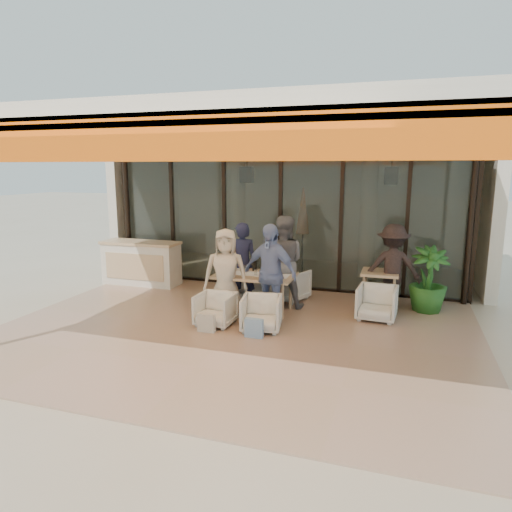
{
  "coord_description": "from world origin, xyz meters",
  "views": [
    {
      "loc": [
        2.6,
        -6.86,
        2.74
      ],
      "look_at": [
        0.1,
        0.9,
        1.15
      ],
      "focal_mm": 32.0,
      "sensor_mm": 36.0,
      "label": 1
    }
  ],
  "objects_px": {
    "chair_far_left": "(250,283)",
    "chair_near_right": "(261,312)",
    "diner_grey": "(283,262)",
    "diner_periwinkle": "(270,273)",
    "standing_woman": "(392,267)",
    "side_table": "(380,277)",
    "side_chair": "(377,301)",
    "diner_cream": "(226,273)",
    "chair_near_left": "(216,308)",
    "diner_navy": "(242,263)",
    "potted_palm": "(428,280)",
    "host_counter": "(141,263)",
    "chair_far_right": "(288,283)",
    "dining_table": "(255,277)"
  },
  "relations": [
    {
      "from": "chair_far_left",
      "to": "chair_near_right",
      "type": "height_order",
      "value": "chair_near_right"
    },
    {
      "from": "diner_grey",
      "to": "diner_periwinkle",
      "type": "height_order",
      "value": "diner_grey"
    },
    {
      "from": "diner_periwinkle",
      "to": "standing_woman",
      "type": "bearing_deg",
      "value": 50.9
    },
    {
      "from": "chair_far_left",
      "to": "chair_near_right",
      "type": "xyz_separation_m",
      "value": [
        0.84,
        -1.9,
        0.04
      ]
    },
    {
      "from": "side_table",
      "to": "side_chair",
      "type": "height_order",
      "value": "side_table"
    },
    {
      "from": "diner_cream",
      "to": "standing_woman",
      "type": "relative_size",
      "value": 0.99
    },
    {
      "from": "chair_far_left",
      "to": "side_chair",
      "type": "relative_size",
      "value": 0.84
    },
    {
      "from": "chair_near_left",
      "to": "side_chair",
      "type": "height_order",
      "value": "side_chair"
    },
    {
      "from": "diner_cream",
      "to": "diner_grey",
      "type": "bearing_deg",
      "value": 31.69
    },
    {
      "from": "diner_navy",
      "to": "potted_palm",
      "type": "relative_size",
      "value": 1.31
    },
    {
      "from": "diner_grey",
      "to": "side_chair",
      "type": "height_order",
      "value": "diner_grey"
    },
    {
      "from": "diner_navy",
      "to": "potted_palm",
      "type": "xyz_separation_m",
      "value": [
        3.57,
        0.55,
        -0.2
      ]
    },
    {
      "from": "host_counter",
      "to": "chair_far_right",
      "type": "relative_size",
      "value": 2.52
    },
    {
      "from": "host_counter",
      "to": "diner_periwinkle",
      "type": "height_order",
      "value": "diner_periwinkle"
    },
    {
      "from": "host_counter",
      "to": "dining_table",
      "type": "relative_size",
      "value": 1.23
    },
    {
      "from": "dining_table",
      "to": "chair_near_left",
      "type": "height_order",
      "value": "dining_table"
    },
    {
      "from": "diner_periwinkle",
      "to": "standing_woman",
      "type": "distance_m",
      "value": 2.5
    },
    {
      "from": "diner_navy",
      "to": "side_chair",
      "type": "height_order",
      "value": "diner_navy"
    },
    {
      "from": "chair_near_left",
      "to": "side_table",
      "type": "bearing_deg",
      "value": 37.11
    },
    {
      "from": "diner_periwinkle",
      "to": "side_chair",
      "type": "xyz_separation_m",
      "value": [
        1.83,
        0.67,
        -0.54
      ]
    },
    {
      "from": "chair_near_left",
      "to": "standing_woman",
      "type": "relative_size",
      "value": 0.38
    },
    {
      "from": "diner_grey",
      "to": "chair_far_left",
      "type": "bearing_deg",
      "value": -43.81
    },
    {
      "from": "chair_far_left",
      "to": "diner_periwinkle",
      "type": "xyz_separation_m",
      "value": [
        0.84,
        -1.4,
        0.6
      ]
    },
    {
      "from": "chair_far_left",
      "to": "diner_grey",
      "type": "bearing_deg",
      "value": 128.76
    },
    {
      "from": "host_counter",
      "to": "chair_far_right",
      "type": "height_order",
      "value": "host_counter"
    },
    {
      "from": "side_table",
      "to": "chair_far_right",
      "type": "bearing_deg",
      "value": -179.49
    },
    {
      "from": "chair_near_right",
      "to": "diner_periwinkle",
      "type": "height_order",
      "value": "diner_periwinkle"
    },
    {
      "from": "chair_far_right",
      "to": "chair_far_left",
      "type": "bearing_deg",
      "value": 20.66
    },
    {
      "from": "dining_table",
      "to": "chair_near_left",
      "type": "distance_m",
      "value": 1.1
    },
    {
      "from": "chair_far_right",
      "to": "side_table",
      "type": "distance_m",
      "value": 1.85
    },
    {
      "from": "chair_near_left",
      "to": "side_chair",
      "type": "relative_size",
      "value": 0.92
    },
    {
      "from": "chair_near_left",
      "to": "diner_periwinkle",
      "type": "xyz_separation_m",
      "value": [
        0.84,
        0.5,
        0.57
      ]
    },
    {
      "from": "chair_near_right",
      "to": "side_table",
      "type": "height_order",
      "value": "side_table"
    },
    {
      "from": "chair_near_right",
      "to": "diner_grey",
      "type": "height_order",
      "value": "diner_grey"
    },
    {
      "from": "chair_far_left",
      "to": "diner_grey",
      "type": "distance_m",
      "value": 1.16
    },
    {
      "from": "chair_far_right",
      "to": "diner_cream",
      "type": "height_order",
      "value": "diner_cream"
    },
    {
      "from": "diner_periwinkle",
      "to": "chair_near_right",
      "type": "bearing_deg",
      "value": -73.98
    },
    {
      "from": "chair_far_left",
      "to": "diner_periwinkle",
      "type": "distance_m",
      "value": 1.74
    },
    {
      "from": "potted_palm",
      "to": "dining_table",
      "type": "bearing_deg",
      "value": -162.48
    },
    {
      "from": "chair_near_right",
      "to": "potted_palm",
      "type": "xyz_separation_m",
      "value": [
        2.73,
        1.95,
        0.3
      ]
    },
    {
      "from": "diner_grey",
      "to": "dining_table",
      "type": "bearing_deg",
      "value": 32.96
    },
    {
      "from": "diner_navy",
      "to": "diner_grey",
      "type": "xyz_separation_m",
      "value": [
        0.84,
        0.0,
        0.08
      ]
    },
    {
      "from": "host_counter",
      "to": "potted_palm",
      "type": "xyz_separation_m",
      "value": [
        6.33,
        -0.14,
        0.11
      ]
    },
    {
      "from": "side_table",
      "to": "potted_palm",
      "type": "height_order",
      "value": "potted_palm"
    },
    {
      "from": "chair_near_right",
      "to": "diner_periwinkle",
      "type": "bearing_deg",
      "value": 80.16
    },
    {
      "from": "host_counter",
      "to": "diner_cream",
      "type": "relative_size",
      "value": 1.12
    },
    {
      "from": "dining_table",
      "to": "side_chair",
      "type": "distance_m",
      "value": 2.3
    },
    {
      "from": "diner_grey",
      "to": "potted_palm",
      "type": "distance_m",
      "value": 2.79
    },
    {
      "from": "side_table",
      "to": "standing_woman",
      "type": "relative_size",
      "value": 0.44
    },
    {
      "from": "dining_table",
      "to": "potted_palm",
      "type": "distance_m",
      "value": 3.31
    }
  ]
}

